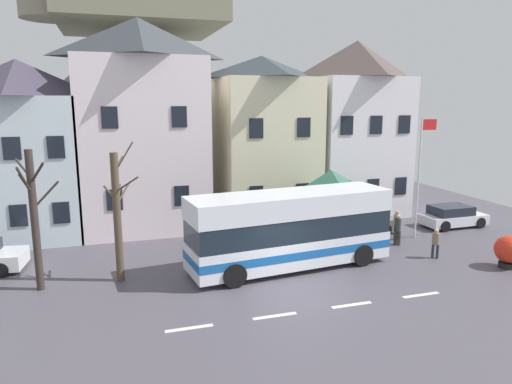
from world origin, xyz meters
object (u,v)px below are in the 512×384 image
townhouse_03 (354,129)px  harbour_buoy (509,250)px  pedestrian_00 (398,229)px  bare_tree_00 (118,216)px  transit_bus (290,230)px  pedestrian_03 (397,223)px  hilltop_castle (142,91)px  bare_tree_02 (34,218)px  parked_car_01 (452,216)px  pedestrian_01 (436,241)px  parked_car_02 (354,221)px  bus_shelter (330,183)px  townhouse_02 (262,138)px  townhouse_01 (142,126)px  flagpole (420,169)px  townhouse_00 (23,150)px  pedestrian_02 (367,229)px  public_bench (336,222)px

townhouse_03 → harbour_buoy: size_ratio=7.50×
pedestrian_00 → harbour_buoy: pedestrian_00 is taller
bare_tree_00 → harbour_buoy: bearing=-12.3°
transit_bus → bare_tree_00: 7.40m
pedestrian_03 → hilltop_castle: bearing=111.5°
bare_tree_02 → parked_car_01: bearing=7.7°
pedestrian_01 → pedestrian_00: bearing=102.6°
parked_car_02 → pedestrian_00: (0.99, -2.78, 0.22)m
bus_shelter → parked_car_01: size_ratio=0.99×
townhouse_02 → transit_bus: bearing=-100.5°
parked_car_01 → pedestrian_03: pedestrian_03 is taller
townhouse_01 → bus_shelter: 11.18m
townhouse_02 → pedestrian_03: townhouse_02 is taller
hilltop_castle → transit_bus: (4.08, -30.37, -6.57)m
flagpole → bus_shelter: bearing=168.2°
townhouse_03 → harbour_buoy: 12.74m
townhouse_00 → pedestrian_02: townhouse_00 is taller
pedestrian_00 → hilltop_castle: bearing=110.1°
pedestrian_01 → flagpole: 4.55m
harbour_buoy → bare_tree_00: 17.10m
townhouse_01 → pedestrian_01: size_ratio=8.22×
transit_bus → bare_tree_00: size_ratio=1.62×
public_bench → townhouse_03: bearing=51.0°
bus_shelter → parked_car_01: (8.20, 0.30, -2.46)m
bare_tree_02 → pedestrian_01: bearing=-5.0°
bus_shelter → harbour_buoy: bearing=-47.5°
pedestrian_00 → flagpole: size_ratio=0.25×
townhouse_01 → transit_bus: 11.44m
hilltop_castle → pedestrian_00: (10.61, -28.95, -7.44)m
parked_car_01 → bare_tree_00: size_ratio=0.66×
bus_shelter → parked_car_02: (1.99, 0.90, -2.45)m
parked_car_02 → pedestrian_01: 5.34m
hilltop_castle → bare_tree_02: 30.89m
hilltop_castle → bare_tree_02: (-6.29, -29.77, -5.34)m
harbour_buoy → transit_bus: bearing=162.3°
flagpole → parked_car_01: bearing=20.7°
bare_tree_02 → townhouse_01: bearing=60.6°
transit_bus → harbour_buoy: bearing=-24.1°
parked_car_02 → pedestrian_02: (-0.38, -2.11, 0.17)m
bus_shelter → public_bench: size_ratio=2.20×
townhouse_02 → transit_bus: 10.28m
townhouse_02 → parked_car_01: size_ratio=2.62×
townhouse_02 → bare_tree_02: (-12.14, -8.96, -2.09)m
townhouse_02 → hilltop_castle: size_ratio=0.28×
pedestrian_02 → townhouse_03: bearing=67.8°
parked_car_01 → pedestrian_00: bearing=-158.1°
townhouse_00 → pedestrian_01: (18.97, -10.16, -3.91)m
flagpole → pedestrian_00: bearing=-153.6°
parked_car_01 → flagpole: flagpole is taller
public_bench → flagpole: flagpole is taller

